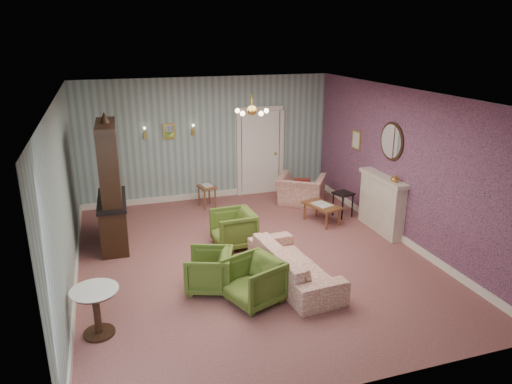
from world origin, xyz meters
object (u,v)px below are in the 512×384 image
object	(u,v)px
olive_chair_b	(209,269)
dresser	(110,182)
olive_chair_c	(233,227)
wingback_chair	(301,185)
coffee_table	(321,213)
fireplace	(382,204)
side_table_black	(343,205)
pedestal_table	(97,312)
sofa_chintz	(294,258)
olive_chair_a	(254,279)

from	to	relation	value
olive_chair_b	dresser	bearing A→B (deg)	-129.01
olive_chair_c	wingback_chair	size ratio (longest dim) A/B	0.73
wingback_chair	coffee_table	size ratio (longest dim) A/B	1.29
olive_chair_c	fireplace	bearing A→B (deg)	84.23
olive_chair_b	side_table_black	size ratio (longest dim) A/B	1.29
olive_chair_b	dresser	size ratio (longest dim) A/B	0.29
dresser	pedestal_table	world-z (taller)	dresser
dresser	side_table_black	size ratio (longest dim) A/B	4.48
sofa_chintz	coffee_table	distance (m)	2.64
olive_chair_a	olive_chair_c	world-z (taller)	olive_chair_c
olive_chair_a	olive_chair_b	bearing A→B (deg)	-157.16
fireplace	coffee_table	bearing A→B (deg)	141.96
fireplace	pedestal_table	bearing A→B (deg)	-160.43
olive_chair_b	olive_chair_c	xyz separation A→B (m)	(0.79, 1.44, 0.03)
sofa_chintz	pedestal_table	xyz separation A→B (m)	(-3.04, -0.55, -0.06)
wingback_chair	dresser	world-z (taller)	dresser
olive_chair_a	pedestal_table	distance (m)	2.23
wingback_chair	side_table_black	xyz separation A→B (m)	(0.54, -1.04, -0.18)
wingback_chair	olive_chair_c	bearing A→B (deg)	74.27
pedestal_table	wingback_chair	bearing A→B (deg)	40.55
olive_chair_a	sofa_chintz	bearing A→B (deg)	95.62
olive_chair_b	coffee_table	xyz separation A→B (m)	(2.88, 1.99, -0.15)
olive_chair_c	sofa_chintz	bearing A→B (deg)	17.64
olive_chair_a	dresser	xyz separation A→B (m)	(-1.89, 2.83, 0.86)
fireplace	side_table_black	xyz separation A→B (m)	(-0.36, 0.93, -0.30)
pedestal_table	fireplace	bearing A→B (deg)	19.57
olive_chair_b	coffee_table	bearing A→B (deg)	145.01
pedestal_table	olive_chair_a	bearing A→B (deg)	3.63
olive_chair_a	olive_chair_c	xyz separation A→B (m)	(0.24, 2.01, 0.00)
olive_chair_c	fireplace	xyz separation A→B (m)	(3.04, -0.20, 0.20)
olive_chair_a	wingback_chair	distance (m)	4.48
side_table_black	pedestal_table	size ratio (longest dim) A/B	0.80
olive_chair_b	coffee_table	distance (m)	3.50
olive_chair_c	side_table_black	bearing A→B (deg)	103.32
olive_chair_b	pedestal_table	xyz separation A→B (m)	(-1.68, -0.72, -0.01)
sofa_chintz	fireplace	xyz separation A→B (m)	(2.47, 1.41, 0.18)
sofa_chintz	dresser	bearing A→B (deg)	43.11
olive_chair_a	dresser	size ratio (longest dim) A/B	0.31
olive_chair_a	fireplace	xyz separation A→B (m)	(3.28, 1.82, 0.20)
olive_chair_a	coffee_table	xyz separation A→B (m)	(2.33, 2.57, -0.17)
coffee_table	side_table_black	world-z (taller)	side_table_black
sofa_chintz	side_table_black	distance (m)	3.15
olive_chair_c	coffee_table	size ratio (longest dim) A/B	0.95
olive_chair_a	coffee_table	size ratio (longest dim) A/B	0.94
dresser	side_table_black	bearing A→B (deg)	1.17
dresser	side_table_black	world-z (taller)	dresser
sofa_chintz	pedestal_table	bearing A→B (deg)	95.21
wingback_chair	pedestal_table	bearing A→B (deg)	74.95
olive_chair_a	sofa_chintz	distance (m)	0.91
wingback_chair	side_table_black	distance (m)	1.19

